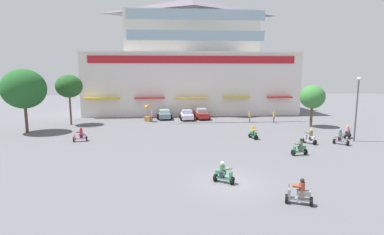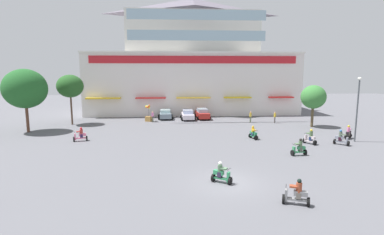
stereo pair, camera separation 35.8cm
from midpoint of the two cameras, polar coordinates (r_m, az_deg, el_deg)
name	(u,v)px [view 2 (the right image)]	position (r m, az deg, el deg)	size (l,w,h in m)	color
ground_plane	(206,140)	(33.58, 2.92, -4.16)	(128.00, 128.00, 0.00)	#5A5A60
colonial_building	(192,64)	(56.41, 0.12, 10.04)	(36.27, 18.57, 20.28)	silver
plaza_tree_0	(70,86)	(45.34, -21.68, 5.47)	(3.59, 3.68, 6.97)	brown
plaza_tree_1	(313,97)	(43.62, 22.03, 3.56)	(3.26, 3.26, 5.61)	brown
plaza_tree_2	(25,89)	(41.99, -28.63, 4.75)	(5.19, 4.90, 7.74)	brown
parked_car_0	(165,114)	(47.94, -4.80, 0.65)	(2.49, 4.24, 1.46)	slate
parked_car_1	(188,115)	(46.88, -0.58, 0.50)	(2.39, 4.08, 1.52)	silver
parked_car_2	(202,114)	(47.87, 2.15, 0.73)	(2.50, 4.62, 1.61)	#A9241E
scooter_rider_0	(80,135)	(34.81, -19.91, -3.17)	(1.54, 0.91, 1.51)	black
scooter_rider_2	(221,174)	(20.95, 6.02, -10.50)	(1.44, 1.19, 1.48)	black
scooter_rider_3	(310,138)	(33.71, 21.55, -3.57)	(1.13, 1.44, 1.60)	black
scooter_rider_4	(341,139)	(34.67, 26.47, -3.56)	(1.37, 1.44, 1.58)	black
scooter_rider_5	(297,194)	(18.67, 19.57, -13.38)	(1.56, 1.04, 1.55)	black
scooter_rider_6	(348,133)	(38.15, 27.51, -2.62)	(1.31, 1.35, 1.54)	black
scooter_rider_7	(299,149)	(28.97, 19.80, -5.50)	(1.42, 0.68, 1.55)	black
scooter_rider_8	(253,134)	(34.46, 11.70, -2.96)	(0.82, 1.42, 1.48)	black
pedestrian_0	(275,117)	(45.51, 15.49, 0.16)	(0.41, 0.41, 1.62)	#554D4C
pedestrian_1	(250,116)	(45.13, 11.13, 0.24)	(0.46, 0.46, 1.63)	#687354
pedestrian_2	(153,116)	(44.94, -7.16, 0.31)	(0.43, 0.43, 1.63)	#464C40
streetlamp_near	(358,105)	(36.47, 28.87, 2.15)	(0.40, 0.40, 6.85)	#474C51
balloon_vendor_cart	(148,114)	(45.67, -7.97, 0.74)	(1.06, 0.89, 2.55)	#A4793C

